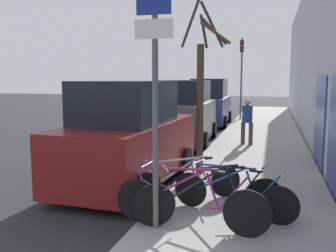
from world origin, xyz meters
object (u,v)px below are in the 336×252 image
pedestrian_near (247,118)px  parked_car_2 (210,104)px  parked_car_0 (129,138)px  bicycle_1 (210,198)px  bicycle_0 (190,203)px  traffic_light (242,68)px  parked_car_1 (185,114)px  signpost (155,98)px  bicycle_2 (232,194)px  bicycle_3 (187,182)px  street_tree (201,92)px

pedestrian_near → parked_car_2: bearing=120.5°
pedestrian_near → parked_car_0: bearing=-103.8°
bicycle_1 → pedestrian_near: bearing=-26.9°
bicycle_0 → traffic_light: (-0.59, 16.09, 2.47)m
bicycle_1 → parked_car_1: 8.27m
signpost → bicycle_2: size_ratio=1.67×
bicycle_0 → bicycle_1: (0.25, 0.36, -0.01)m
bicycle_2 → parked_car_0: bearing=71.2°
parked_car_0 → pedestrian_near: bearing=68.3°
bicycle_0 → signpost: bearing=101.6°
signpost → bicycle_2: signpost is taller
bicycle_1 → parked_car_0: bearing=19.0°
bicycle_1 → bicycle_3: bicycle_1 is taller
signpost → parked_car_0: signpost is taller
parked_car_1 → pedestrian_near: parked_car_1 is taller
street_tree → pedestrian_near: bearing=79.6°
bicycle_2 → street_tree: bearing=38.0°
parked_car_2 → pedestrian_near: bearing=-71.3°
bicycle_1 → parked_car_0: size_ratio=0.48×
parked_car_0 → parked_car_2: parked_car_2 is taller
bicycle_0 → bicycle_3: 1.35m
bicycle_0 → parked_car_1: 8.56m
bicycle_0 → bicycle_1: bearing=-30.8°
bicycle_1 → pedestrian_near: pedestrian_near is taller
street_tree → traffic_light: 12.72m
signpost → parked_car_0: 3.22m
parked_car_2 → street_tree: size_ratio=1.11×
parked_car_1 → bicycle_2: bearing=-74.0°
parked_car_0 → pedestrian_near: 5.68m
bicycle_2 → pedestrian_near: 7.02m
bicycle_0 → traffic_light: size_ratio=0.54×
bicycle_0 → bicycle_2: bicycle_0 is taller
bicycle_2 → street_tree: street_tree is taller
bicycle_3 → parked_car_0: bearing=20.0°
parked_car_0 → pedestrian_near: size_ratio=2.94×
parked_car_1 → parked_car_2: bearing=87.3°
street_tree → signpost: bearing=-90.6°
bicycle_1 → parked_car_1: (-2.27, 7.94, 0.54)m
bicycle_3 → street_tree: size_ratio=0.44×
parked_car_2 → bicycle_3: bearing=-84.0°
bicycle_3 → pedestrian_near: bearing=-38.3°
bicycle_2 → parked_car_1: size_ratio=0.44×
bicycle_3 → street_tree: 2.65m
bicycle_2 → traffic_light: bearing=20.8°
pedestrian_near → bicycle_1: bearing=-80.2°
parked_car_2 → parked_car_1: bearing=-91.3°
bicycle_1 → parked_car_1: parked_car_1 is taller
signpost → parked_car_1: bearing=100.2°
bicycle_1 → bicycle_0: bearing=118.7°
bicycle_2 → bicycle_3: size_ratio=1.15×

